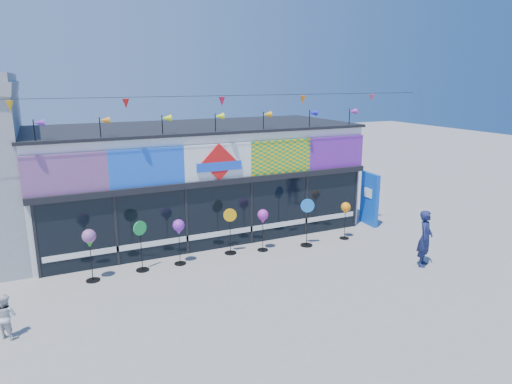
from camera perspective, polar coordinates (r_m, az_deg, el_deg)
ground at (r=13.43m, az=0.85°, el=-11.73°), size 80.00×80.00×0.00m
kite_shop at (r=18.03m, az=-7.48°, el=1.76°), size 16.00×5.70×5.31m
blue_sign at (r=19.10m, az=14.01°, el=-0.85°), size 0.24×1.08×2.14m
spinner_0 at (r=14.14m, az=-20.11°, el=-5.64°), size 0.41×0.41×1.60m
spinner_1 at (r=14.58m, az=-14.18°, el=-6.40°), size 0.43×0.41×1.61m
spinner_2 at (r=14.71m, az=-9.64°, el=-4.53°), size 0.38×0.38×1.50m
spinner_3 at (r=15.52m, az=-3.24°, el=-4.76°), size 0.44×0.41×1.59m
spinner_4 at (r=15.66m, az=0.86°, el=-3.23°), size 0.38×0.38×1.49m
spinner_5 at (r=16.28m, az=6.40°, el=-3.65°), size 0.46×0.44×1.73m
spinner_6 at (r=17.16m, az=11.14°, el=-2.18°), size 0.36×0.36×1.41m
adult_man at (r=15.47m, az=20.38°, el=-5.46°), size 0.79×0.74×1.82m
child at (r=12.27m, az=-28.80°, el=-13.43°), size 0.58×0.56×1.06m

